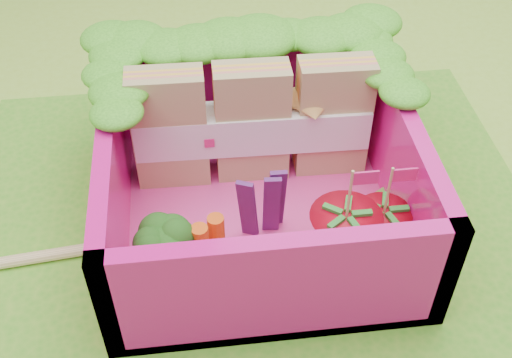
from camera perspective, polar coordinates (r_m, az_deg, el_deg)
The scene contains 13 objects.
ground at distance 2.81m, azimuth 0.28°, elevation -7.46°, with size 14.00×14.00×0.00m, color #96C537.
placemat at distance 2.80m, azimuth 0.28°, elevation -7.26°, with size 2.60×2.60×0.03m, color #51AA26.
bento_floor at distance 2.92m, azimuth 0.27°, elevation -3.17°, with size 1.30×1.30×0.05m, color #E73A93.
bento_box at distance 2.75m, azimuth 0.29°, elevation 0.40°, with size 1.30×1.30×0.55m.
lettuce_ruffle at distance 2.93m, azimuth -0.86°, elevation 11.67°, with size 1.43×0.83×0.11m.
sandwich_stack at distance 2.91m, azimuth -0.24°, elevation 4.96°, with size 1.08×0.19×0.59m.
broccoli at distance 2.54m, azimuth -8.50°, elevation -6.03°, with size 0.34×0.34×0.27m.
carrot_sticks at distance 2.61m, azimuth -4.23°, elevation -5.83°, with size 0.14×0.14×0.27m.
purple_wedges at distance 2.67m, azimuth 0.84°, elevation -2.25°, with size 0.20×0.08×0.38m.
strawberry_left at distance 2.61m, azimuth 7.76°, elevation -5.39°, with size 0.29×0.29×0.53m.
strawberry_right at distance 2.71m, azimuth 11.03°, elevation -4.43°, with size 0.23×0.23×0.47m.
snap_peas at distance 2.74m, azimuth 6.02°, elevation -6.11°, with size 1.01×0.55×0.05m.
chopsticks at distance 2.93m, azimuth -19.92°, elevation -6.73°, with size 2.13×0.27×0.05m.
Camera 1 is at (-0.22, -1.75, 2.19)m, focal length 45.00 mm.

